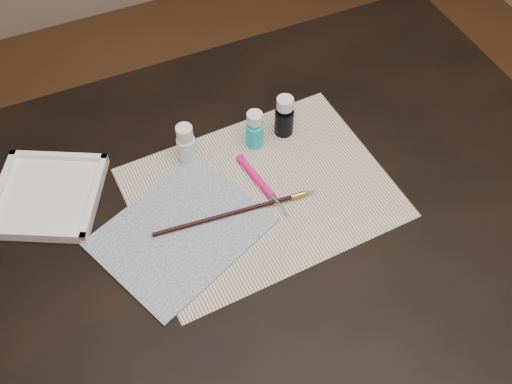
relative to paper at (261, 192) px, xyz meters
name	(u,v)px	position (x,y,z in m)	size (l,w,h in m)	color
ground	(256,358)	(-0.02, -0.03, -0.76)	(3.50, 3.50, 0.02)	#422614
table	(256,299)	(-0.02, -0.03, -0.38)	(1.30, 0.90, 0.75)	black
paper	(261,192)	(0.00, 0.00, 0.00)	(0.47, 0.36, 0.00)	silver
canvas	(181,232)	(-0.17, -0.02, 0.00)	(0.28, 0.22, 0.00)	#152942
paint_bottle_white	(186,144)	(-0.10, 0.13, 0.04)	(0.04, 0.04, 0.09)	white
paint_bottle_cyan	(255,130)	(0.04, 0.11, 0.04)	(0.03, 0.03, 0.09)	#1ACDD0
paint_bottle_navy	(284,116)	(0.10, 0.12, 0.05)	(0.04, 0.04, 0.09)	black
paintbrush	(237,212)	(-0.06, -0.03, 0.01)	(0.31, 0.01, 0.01)	black
craft_knife	(263,186)	(0.01, 0.01, 0.01)	(0.17, 0.01, 0.01)	#F30F6D
palette_tray	(47,195)	(-0.36, 0.15, 0.01)	(0.19, 0.19, 0.02)	white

